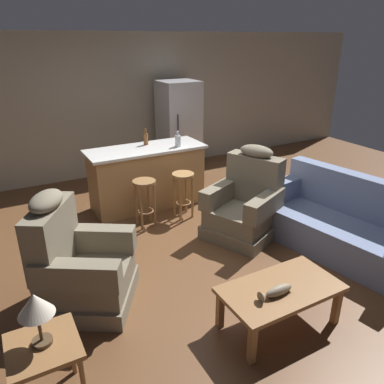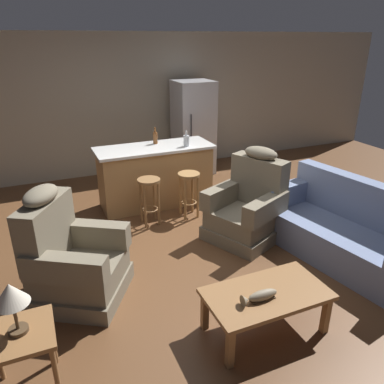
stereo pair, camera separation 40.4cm
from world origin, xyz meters
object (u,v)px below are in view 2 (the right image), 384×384
at_px(bar_stool_left, 149,193).
at_px(refrigerator, 193,128).
at_px(coffee_table, 266,297).
at_px(bottle_short_amber, 155,138).
at_px(fish_figurine, 259,296).
at_px(table_lamp, 11,296).
at_px(recliner_near_lamp, 72,260).
at_px(bottle_tall_green, 186,140).
at_px(couch, 345,231).
at_px(bar_stool_right, 189,187).
at_px(kitchen_island, 155,176).
at_px(recliner_near_island, 248,207).
at_px(end_table, 21,344).

height_order(bar_stool_left, refrigerator, refrigerator).
xyz_separation_m(coffee_table, bottle_short_amber, (0.06, 3.26, 0.68)).
xyz_separation_m(fish_figurine, table_lamp, (-1.87, 0.25, 0.41)).
height_order(recliner_near_lamp, bottle_short_amber, bottle_short_amber).
distance_m(refrigerator, bottle_tall_green, 1.56).
relative_size(couch, bar_stool_right, 2.97).
distance_m(coffee_table, bar_stool_left, 2.49).
relative_size(table_lamp, bar_stool_left, 0.60).
bearing_deg(kitchen_island, coffee_table, -89.79).
distance_m(couch, bottle_tall_green, 2.60).
xyz_separation_m(couch, recliner_near_lamp, (-3.11, 0.52, 0.08)).
bearing_deg(recliner_near_lamp, couch, 22.15).
distance_m(table_lamp, refrigerator, 5.19).
bearing_deg(coffee_table, couch, 23.54).
xyz_separation_m(couch, refrigerator, (-0.42, 3.61, 0.54)).
xyz_separation_m(coffee_table, table_lamp, (-1.99, 0.18, 0.50)).
height_order(bottle_tall_green, bottle_short_amber, bottle_short_amber).
bearing_deg(refrigerator, recliner_near_island, -98.22).
distance_m(couch, kitchen_island, 2.89).
xyz_separation_m(fish_figurine, refrigerator, (1.29, 4.37, 0.42)).
height_order(bar_stool_left, bar_stool_right, same).
relative_size(bar_stool_left, bar_stool_right, 1.00).
relative_size(couch, table_lamp, 4.92).
bearing_deg(bar_stool_right, bottle_short_amber, 106.66).
bearing_deg(refrigerator, fish_figurine, -106.44).
height_order(recliner_near_lamp, bottle_tall_green, recliner_near_lamp).
bearing_deg(bottle_tall_green, coffee_table, -98.75).
bearing_deg(kitchen_island, bar_stool_left, -115.25).
xyz_separation_m(kitchen_island, bottle_short_amber, (0.07, 0.16, 0.57)).
xyz_separation_m(end_table, refrigerator, (3.16, 4.14, 0.42)).
xyz_separation_m(table_lamp, kitchen_island, (1.98, 2.92, -0.39)).
height_order(fish_figurine, table_lamp, table_lamp).
bearing_deg(fish_figurine, end_table, 172.92).
relative_size(bar_stool_left, bottle_short_amber, 2.65).
xyz_separation_m(recliner_near_lamp, table_lamp, (-0.47, -1.04, 0.45)).
xyz_separation_m(bar_stool_right, bottle_tall_green, (0.15, 0.46, 0.57)).
height_order(recliner_near_lamp, bar_stool_left, recliner_near_lamp).
bearing_deg(table_lamp, couch, 8.18).
height_order(couch, recliner_near_island, recliner_near_island).
relative_size(coffee_table, bottle_short_amber, 4.28).
bearing_deg(fish_figurine, recliner_near_lamp, 137.45).
relative_size(fish_figurine, refrigerator, 0.19).
bearing_deg(couch, recliner_near_lamp, -19.50).
bearing_deg(end_table, table_lamp, 80.49).
distance_m(fish_figurine, refrigerator, 4.57).
relative_size(couch, bar_stool_left, 2.97).
bearing_deg(coffee_table, recliner_near_island, 64.06).
distance_m(end_table, bottle_tall_green, 3.73).
relative_size(recliner_near_lamp, bottle_short_amber, 4.67).
bearing_deg(fish_figurine, bar_stool_right, 80.60).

